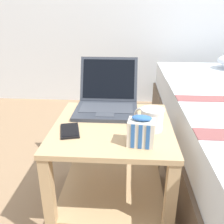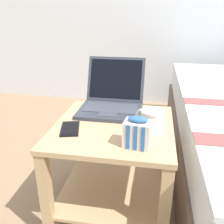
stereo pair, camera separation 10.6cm
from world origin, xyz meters
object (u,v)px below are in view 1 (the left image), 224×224
laptop (107,100)px  mug_front_left (151,118)px  cell_phone (70,131)px  snack_bag (141,131)px

laptop → mug_front_left: bearing=-47.6°
laptop → cell_phone: size_ratio=2.30×
snack_bag → cell_phone: size_ratio=0.80×
snack_bag → cell_phone: bearing=163.4°
cell_phone → mug_front_left: bearing=7.7°
laptop → snack_bag: 0.40m
mug_front_left → cell_phone: 0.36m
mug_front_left → snack_bag: bearing=-110.2°
cell_phone → snack_bag: bearing=-16.6°
laptop → mug_front_left: size_ratio=2.74×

